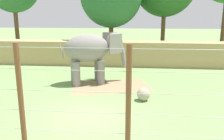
% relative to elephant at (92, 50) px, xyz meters
% --- Properties ---
extents(ground_plane, '(120.00, 120.00, 0.00)m').
position_rel_elephant_xyz_m(ground_plane, '(0.71, -5.43, -2.22)').
color(ground_plane, '#759956').
extents(dirt_patch, '(5.58, 4.28, 0.01)m').
position_rel_elephant_xyz_m(dirt_patch, '(1.26, -0.72, -2.22)').
color(dirt_patch, '#937F5B').
rests_on(dirt_patch, ground).
extents(embankment_wall, '(36.00, 1.80, 2.13)m').
position_rel_elephant_xyz_m(embankment_wall, '(0.71, 5.82, -1.15)').
color(embankment_wall, tan).
rests_on(embankment_wall, ground).
extents(elephant, '(4.27, 2.77, 3.35)m').
position_rel_elephant_xyz_m(elephant, '(0.00, 0.00, 0.00)').
color(elephant, gray).
rests_on(elephant, ground).
extents(enrichment_ball, '(0.71, 0.71, 0.71)m').
position_rel_elephant_xyz_m(enrichment_ball, '(3.31, -3.09, -1.86)').
color(enrichment_ball, tan).
rests_on(enrichment_ball, ground).
extents(cable_fence, '(12.38, 0.19, 3.74)m').
position_rel_elephant_xyz_m(cable_fence, '(0.74, -8.13, -0.34)').
color(cable_fence, brown).
rests_on(cable_fence, ground).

